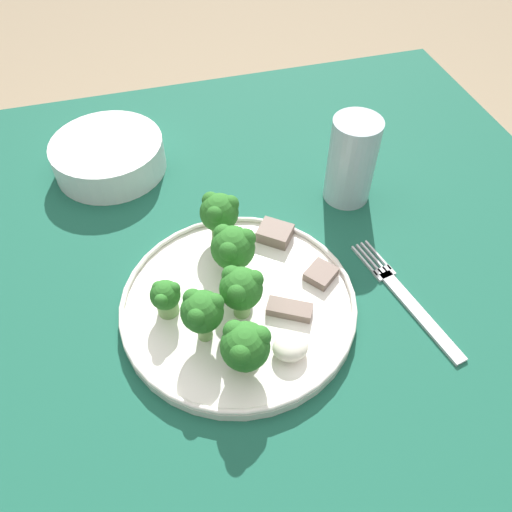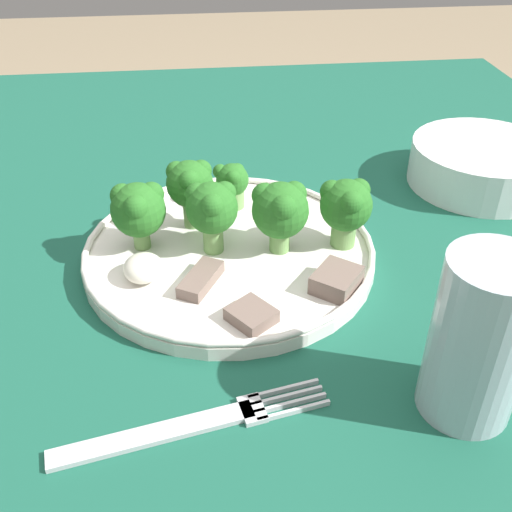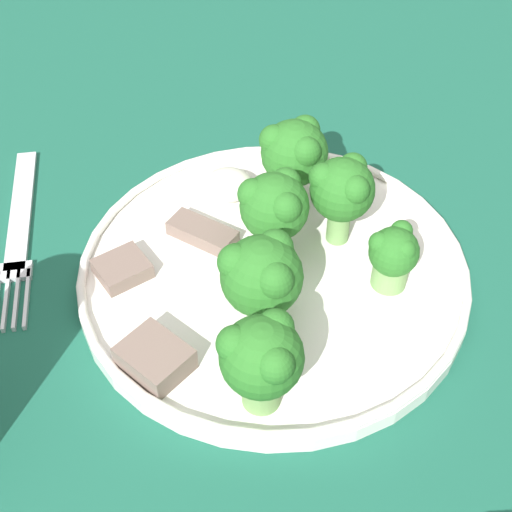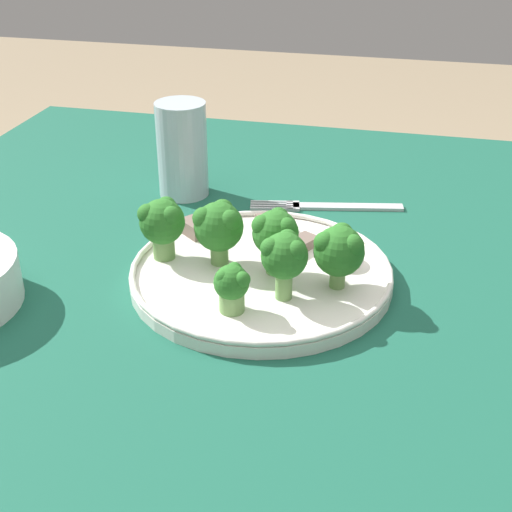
% 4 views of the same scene
% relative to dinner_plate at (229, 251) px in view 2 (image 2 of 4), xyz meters
% --- Properties ---
extents(table, '(1.05, 0.96, 0.70)m').
position_rel_dinner_plate_xyz_m(table, '(-0.04, 0.01, -0.11)').
color(table, '#195642').
rests_on(table, ground_plane).
extents(dinner_plate, '(0.26, 0.26, 0.02)m').
position_rel_dinner_plate_xyz_m(dinner_plate, '(0.00, 0.00, 0.00)').
color(dinner_plate, white).
rests_on(dinner_plate, table).
extents(fork, '(0.06, 0.19, 0.00)m').
position_rel_dinner_plate_xyz_m(fork, '(0.19, -0.04, -0.01)').
color(fork, silver).
rests_on(fork, table).
extents(cream_bowl, '(0.16, 0.16, 0.05)m').
position_rel_dinner_plate_xyz_m(cream_bowl, '(-0.12, 0.29, 0.01)').
color(cream_bowl, white).
rests_on(cream_bowl, table).
extents(drinking_glass, '(0.06, 0.06, 0.12)m').
position_rel_dinner_plate_xyz_m(drinking_glass, '(0.19, 0.14, 0.04)').
color(drinking_glass, '#B2C1CC').
rests_on(drinking_glass, table).
extents(broccoli_floret_near_rim_left, '(0.05, 0.05, 0.07)m').
position_rel_dinner_plate_xyz_m(broccoli_floret_near_rim_left, '(0.00, -0.01, 0.05)').
color(broccoli_floret_near_rim_left, '#709E56').
rests_on(broccoli_floret_near_rim_left, dinner_plate).
extents(broccoli_floret_center_left, '(0.05, 0.05, 0.06)m').
position_rel_dinner_plate_xyz_m(broccoli_floret_center_left, '(-0.01, -0.08, 0.04)').
color(broccoli_floret_center_left, '#709E56').
rests_on(broccoli_floret_center_left, dinner_plate).
extents(broccoli_floret_back_left, '(0.03, 0.03, 0.05)m').
position_rel_dinner_plate_xyz_m(broccoli_floret_back_left, '(-0.08, 0.01, 0.03)').
color(broccoli_floret_back_left, '#709E56').
rests_on(broccoli_floret_back_left, dinner_plate).
extents(broccoli_floret_front_left, '(0.04, 0.04, 0.07)m').
position_rel_dinner_plate_xyz_m(broccoli_floret_front_left, '(-0.04, -0.03, 0.05)').
color(broccoli_floret_front_left, '#709E56').
rests_on(broccoli_floret_front_left, dinner_plate).
extents(broccoli_floret_center_back, '(0.05, 0.05, 0.06)m').
position_rel_dinner_plate_xyz_m(broccoli_floret_center_back, '(0.00, 0.10, 0.04)').
color(broccoli_floret_center_back, '#709E56').
rests_on(broccoli_floret_center_back, dinner_plate).
extents(broccoli_floret_mid_cluster, '(0.05, 0.05, 0.07)m').
position_rel_dinner_plate_xyz_m(broccoli_floret_mid_cluster, '(0.01, 0.04, 0.04)').
color(broccoli_floret_mid_cluster, '#709E56').
rests_on(broccoli_floret_mid_cluster, dinner_plate).
extents(meat_slice_front_slice, '(0.05, 0.04, 0.01)m').
position_rel_dinner_plate_xyz_m(meat_slice_front_slice, '(0.05, -0.03, 0.01)').
color(meat_slice_front_slice, '#756056').
rests_on(meat_slice_front_slice, dinner_plate).
extents(meat_slice_middle_slice, '(0.05, 0.05, 0.02)m').
position_rel_dinner_plate_xyz_m(meat_slice_middle_slice, '(0.07, 0.08, 0.01)').
color(meat_slice_middle_slice, '#756056').
rests_on(meat_slice_middle_slice, dinner_plate).
extents(meat_slice_rear_slice, '(0.04, 0.04, 0.01)m').
position_rel_dinner_plate_xyz_m(meat_slice_rear_slice, '(0.10, 0.01, 0.01)').
color(meat_slice_rear_slice, '#756056').
rests_on(meat_slice_rear_slice, dinner_plate).
extents(sauce_dollop, '(0.04, 0.03, 0.02)m').
position_rel_dinner_plate_xyz_m(sauce_dollop, '(0.04, -0.07, 0.01)').
color(sauce_dollop, silver).
rests_on(sauce_dollop, dinner_plate).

